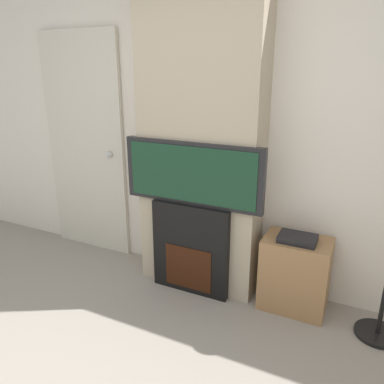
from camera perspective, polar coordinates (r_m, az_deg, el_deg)
The scene contains 6 objects.
wall_back at distance 3.07m, azimuth 2.86°, elevation 10.70°, with size 6.00×0.06×2.70m.
chimney_breast at distance 2.90m, azimuth 1.38°, elevation 10.27°, with size 0.98×0.31×2.70m.
fireplace at distance 3.06m, azimuth -0.01°, elevation -8.53°, with size 0.65×0.15×0.75m.
television at distance 2.83m, azimuth -0.03°, elevation 2.79°, with size 1.13×0.07×0.49m.
media_stand at distance 2.99m, azimuth 15.41°, elevation -11.78°, with size 0.49×0.34×0.61m.
entry_door at distance 3.76m, azimuth -15.89°, elevation 6.71°, with size 0.88×0.09×2.09m.
Camera 1 is at (1.20, -0.77, 1.76)m, focal length 35.00 mm.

